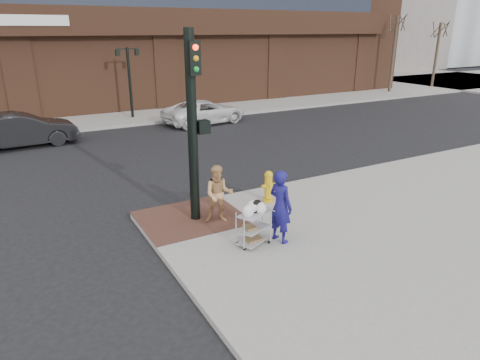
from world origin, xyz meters
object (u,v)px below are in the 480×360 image
lamp_post (129,75)px  pedestrian_tan (219,194)px  traffic_signal_pole (193,123)px  woman_blue (280,206)px  utility_cart (254,225)px  sedan_dark (22,130)px  fire_hydrant (268,186)px  minivan_white (204,112)px

lamp_post → pedestrian_tan: size_ratio=2.51×
traffic_signal_pole → woman_blue: size_ratio=2.72×
utility_cart → traffic_signal_pole: bearing=106.6°
lamp_post → utility_cart: lamp_post is taller
sedan_dark → fire_hydrant: (6.04, -11.31, -0.13)m
minivan_white → utility_cart: (-5.14, -14.11, -0.02)m
lamp_post → traffic_signal_pole: size_ratio=0.80×
traffic_signal_pole → pedestrian_tan: size_ratio=3.14×
lamp_post → traffic_signal_pole: 15.43m
lamp_post → pedestrian_tan: lamp_post is taller
lamp_post → sedan_dark: 7.44m
pedestrian_tan → minivan_white: bearing=91.9°
lamp_post → woman_blue: size_ratio=2.18×
traffic_signal_pole → woman_blue: (1.27, -2.19, -1.76)m
utility_cart → fire_hydrant: bearing=50.1°
fire_hydrant → lamp_post: bearing=89.7°
pedestrian_tan → minivan_white: size_ratio=0.33×
pedestrian_tan → sedan_dark: 12.58m
traffic_signal_pole → fire_hydrant: traffic_signal_pole is taller
traffic_signal_pole → pedestrian_tan: (0.46, -0.48, -1.88)m
traffic_signal_pole → pedestrian_tan: bearing=-46.3°
traffic_signal_pole → pedestrian_tan: traffic_signal_pole is taller
lamp_post → woman_blue: 17.53m
woman_blue → fire_hydrant: 2.59m
woman_blue → pedestrian_tan: (-0.82, 1.71, -0.12)m
pedestrian_tan → fire_hydrant: (1.95, 0.58, -0.30)m
minivan_white → utility_cart: 15.02m
pedestrian_tan → fire_hydrant: pedestrian_tan is taller
utility_cart → fire_hydrant: utility_cart is taller
sedan_dark → utility_cart: bearing=-166.1°
sedan_dark → fire_hydrant: sedan_dark is taller
woman_blue → utility_cart: size_ratio=1.66×
woman_blue → utility_cart: 0.80m
sedan_dark → traffic_signal_pole: bearing=-166.0°
sedan_dark → minivan_white: (9.38, 0.65, -0.11)m
utility_cart → sedan_dark: bearing=107.5°
lamp_post → fire_hydrant: size_ratio=4.10×
woman_blue → pedestrian_tan: woman_blue is taller
traffic_signal_pole → minivan_white: 13.54m
sedan_dark → utility_cart: size_ratio=4.28×
lamp_post → traffic_signal_pole: bearing=-99.2°
woman_blue → pedestrian_tan: 1.90m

